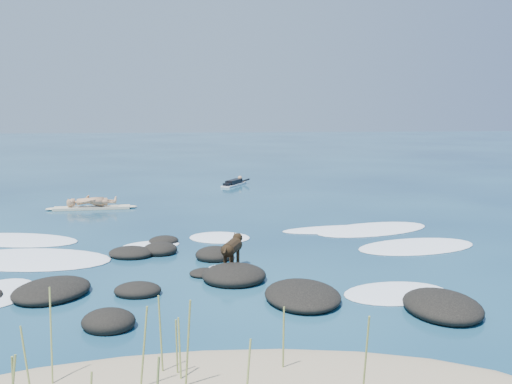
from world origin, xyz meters
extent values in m
plane|color=#0A2642|center=(0.00, 0.00, 0.00)|extent=(160.00, 160.00, 0.00)
cylinder|color=olive|center=(-1.97, -7.57, 0.61)|extent=(0.16, 0.18, 0.96)
cylinder|color=olive|center=(1.68, -8.24, 0.74)|extent=(0.04, 0.20, 1.22)
cylinder|color=olive|center=(-0.20, -7.54, 0.73)|extent=(0.11, 0.13, 1.22)
cylinder|color=olive|center=(0.44, -8.09, 0.58)|extent=(0.12, 0.19, 0.90)
cylinder|color=olive|center=(0.99, -7.12, 0.59)|extent=(0.03, 0.08, 0.94)
cylinder|color=olive|center=(-0.70, -7.48, 0.69)|extent=(0.14, 0.03, 1.13)
cylinder|color=olive|center=(-1.82, -7.06, 0.74)|extent=(0.07, 0.29, 1.22)
cylinder|color=olive|center=(-0.29, -7.27, 0.56)|extent=(0.05, 0.14, 0.88)
cylinder|color=olive|center=(-0.53, -7.02, 0.67)|extent=(0.07, 0.05, 1.10)
cylinder|color=olive|center=(-0.33, -7.13, 0.54)|extent=(0.04, 0.08, 0.83)
ellipsoid|color=black|center=(-0.85, 1.02, 0.07)|extent=(1.02, 0.98, 0.27)
ellipsoid|color=black|center=(4.17, -4.77, 0.10)|extent=(1.30, 1.68, 0.42)
ellipsoid|color=black|center=(-2.80, -3.38, 0.07)|extent=(0.74, 0.86, 0.27)
ellipsoid|color=black|center=(-0.89, -0.01, 0.09)|extent=(0.87, 0.89, 0.35)
ellipsoid|color=black|center=(0.14, -2.04, 0.04)|extent=(0.85, 0.83, 0.17)
ellipsoid|color=black|center=(1.88, -3.88, 0.09)|extent=(1.45, 1.84, 0.37)
ellipsoid|color=black|center=(-1.48, -4.83, 0.10)|extent=(1.15, 1.12, 0.39)
ellipsoid|color=black|center=(0.73, -2.49, 0.11)|extent=(1.49, 1.49, 0.42)
ellipsoid|color=black|center=(-1.57, -0.23, 0.08)|extent=(1.30, 1.18, 0.30)
ellipsoid|color=black|center=(-1.16, -3.18, 0.08)|extent=(0.98, 0.83, 0.30)
ellipsoid|color=black|center=(0.41, -0.69, 0.09)|extent=(1.19, 1.19, 0.37)
ellipsoid|color=black|center=(-2.77, -3.04, 0.09)|extent=(1.91, 2.03, 0.37)
ellipsoid|color=white|center=(3.73, -3.73, 0.01)|extent=(2.31, 1.74, 0.12)
ellipsoid|color=white|center=(5.62, -0.13, 0.01)|extent=(3.60, 2.42, 0.12)
ellipsoid|color=white|center=(-3.85, -0.31, 0.01)|extent=(4.21, 2.92, 0.12)
ellipsoid|color=white|center=(-1.17, 0.75, 0.01)|extent=(1.75, 1.42, 0.12)
ellipsoid|color=white|center=(4.39, 2.16, 0.01)|extent=(3.91, 1.40, 0.12)
ellipsoid|color=white|center=(-4.81, 1.84, 0.01)|extent=(3.87, 2.66, 0.12)
ellipsoid|color=white|center=(0.65, 1.49, 0.01)|extent=(2.10, 1.96, 0.12)
ellipsoid|color=white|center=(5.17, 2.07, 0.01)|extent=(4.08, 2.86, 0.12)
ellipsoid|color=white|center=(0.74, -1.68, 0.01)|extent=(1.10, 0.90, 0.12)
cube|color=beige|center=(-3.61, 6.68, 0.05)|extent=(2.66, 0.73, 0.09)
ellipsoid|color=beige|center=(-2.30, 6.77, 0.05)|extent=(0.55, 0.34, 0.10)
ellipsoid|color=beige|center=(-4.92, 6.58, 0.05)|extent=(0.55, 0.34, 0.10)
imported|color=tan|center=(-3.61, 6.68, 0.95)|extent=(0.45, 0.65, 1.71)
cube|color=white|center=(1.92, 12.58, 0.04)|extent=(1.33, 1.91, 0.07)
ellipsoid|color=white|center=(2.39, 13.43, 0.04)|extent=(0.41, 0.48, 0.07)
cube|color=black|center=(1.92, 12.58, 0.18)|extent=(0.89, 1.22, 0.19)
sphere|color=tan|center=(2.25, 13.18, 0.28)|extent=(0.28, 0.28, 0.20)
cylinder|color=black|center=(2.10, 13.42, 0.17)|extent=(0.49, 0.13, 0.22)
cylinder|color=black|center=(2.53, 13.18, 0.17)|extent=(0.36, 0.43, 0.22)
cube|color=black|center=(1.60, 12.00, 0.14)|extent=(0.50, 0.57, 0.12)
cylinder|color=black|center=(0.74, -1.78, 0.52)|extent=(0.50, 0.68, 0.30)
sphere|color=black|center=(0.84, -1.53, 0.52)|extent=(0.41, 0.41, 0.31)
sphere|color=black|center=(0.63, -2.04, 0.52)|extent=(0.37, 0.37, 0.28)
sphere|color=black|center=(0.90, -1.36, 0.63)|extent=(0.29, 0.29, 0.22)
cone|color=black|center=(0.95, -1.23, 0.61)|extent=(0.16, 0.17, 0.12)
cone|color=black|center=(0.84, -1.35, 0.72)|extent=(0.12, 0.11, 0.11)
cone|color=black|center=(0.95, -1.39, 0.72)|extent=(0.12, 0.11, 0.11)
cylinder|color=black|center=(0.74, -1.56, 0.20)|extent=(0.10, 0.10, 0.40)
cylinder|color=black|center=(0.89, -1.62, 0.20)|extent=(0.10, 0.10, 0.40)
cylinder|color=black|center=(0.58, -1.95, 0.20)|extent=(0.10, 0.10, 0.40)
cylinder|color=black|center=(0.73, -2.01, 0.20)|extent=(0.10, 0.10, 0.40)
cylinder|color=black|center=(0.58, -2.17, 0.58)|extent=(0.16, 0.29, 0.18)
camera|label=1|loc=(-0.14, -13.81, 3.45)|focal=40.00mm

